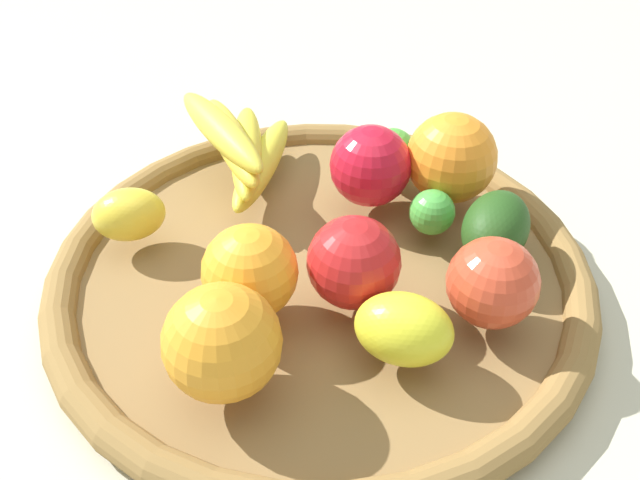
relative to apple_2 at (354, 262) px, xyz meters
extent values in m
plane|color=#BAB79F|center=(0.04, 0.04, -0.07)|extent=(2.40, 2.40, 0.00)
cylinder|color=olive|center=(0.04, 0.04, -0.06)|extent=(0.45, 0.45, 0.02)
torus|color=olive|center=(0.04, 0.04, -0.05)|extent=(0.47, 0.47, 0.03)
sphere|color=red|center=(0.00, 0.00, 0.00)|extent=(0.10, 0.10, 0.07)
ellipsoid|color=#214818|center=(0.09, -0.10, -0.01)|extent=(0.09, 0.06, 0.05)
sphere|color=green|center=(0.19, 0.01, -0.01)|extent=(0.06, 0.06, 0.04)
ellipsoid|color=yellow|center=(0.13, 0.13, -0.02)|extent=(0.16, 0.04, 0.03)
ellipsoid|color=yellow|center=(0.13, 0.15, -0.01)|extent=(0.16, 0.09, 0.03)
ellipsoid|color=yellow|center=(0.12, 0.16, 0.00)|extent=(0.14, 0.12, 0.03)
ellipsoid|color=yellow|center=(0.12, 0.16, 0.02)|extent=(0.13, 0.14, 0.03)
sphere|color=orange|center=(0.16, -0.05, 0.01)|extent=(0.09, 0.09, 0.08)
sphere|color=orange|center=(-0.11, 0.06, 0.00)|extent=(0.11, 0.11, 0.08)
sphere|color=#CA4229|center=(0.01, -0.10, 0.00)|extent=(0.09, 0.09, 0.07)
ellipsoid|color=yellow|center=(-0.05, -0.05, -0.01)|extent=(0.06, 0.07, 0.05)
sphere|color=red|center=(0.13, 0.02, 0.00)|extent=(0.08, 0.08, 0.07)
sphere|color=orange|center=(-0.04, 0.07, 0.00)|extent=(0.10, 0.10, 0.07)
sphere|color=green|center=(0.10, -0.04, -0.02)|extent=(0.05, 0.05, 0.04)
ellipsoid|color=yellow|center=(0.01, 0.21, -0.01)|extent=(0.07, 0.08, 0.05)
camera|label=1|loc=(-0.39, -0.10, 0.36)|focal=39.59mm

